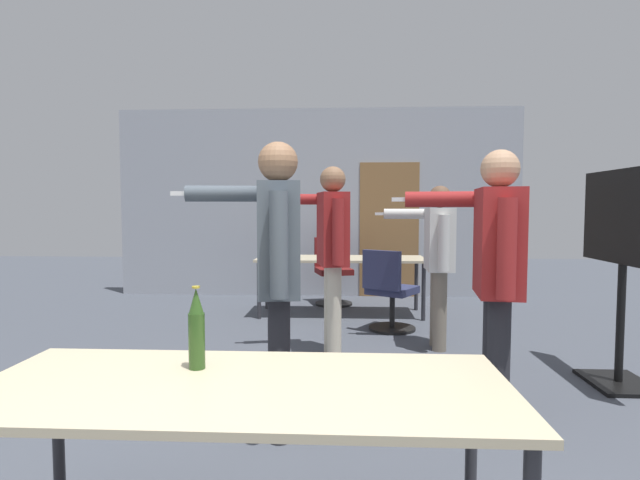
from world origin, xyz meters
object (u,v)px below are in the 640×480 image
at_px(person_far_watching, 495,262).
at_px(office_chair_near_pushed, 332,273).
at_px(tv_screen, 624,249).
at_px(person_left_plaid, 438,252).
at_px(person_near_casual, 331,242).
at_px(office_chair_far_right, 389,293).
at_px(beer_bottle, 197,330).
at_px(person_right_polo, 276,259).

bearing_deg(person_far_watching, office_chair_near_pushed, 23.11).
bearing_deg(tv_screen, person_left_plaid, -128.03).
height_order(tv_screen, person_near_casual, person_near_casual).
bearing_deg(person_left_plaid, person_near_casual, 108.56).
distance_m(tv_screen, person_near_casual, 2.33).
xyz_separation_m(office_chair_far_right, beer_bottle, (-1.07, -3.57, 0.46)).
height_order(tv_screen, beer_bottle, tv_screen).
height_order(tv_screen, office_chair_near_pushed, tv_screen).
bearing_deg(person_far_watching, tv_screen, -48.22).
xyz_separation_m(person_right_polo, office_chair_far_right, (0.89, 2.57, -0.64)).
height_order(person_far_watching, beer_bottle, person_far_watching).
distance_m(person_left_plaid, office_chair_near_pushed, 2.49).
height_order(person_near_casual, office_chair_near_pushed, person_near_casual).
bearing_deg(person_left_plaid, tv_screen, -126.19).
relative_size(person_right_polo, person_far_watching, 1.02).
relative_size(person_right_polo, office_chair_near_pushed, 1.87).
distance_m(person_right_polo, office_chair_near_pushed, 4.17).
relative_size(person_far_watching, beer_bottle, 5.22).
bearing_deg(tv_screen, person_right_polo, -68.97).
bearing_deg(person_right_polo, person_far_watching, -91.42).
xyz_separation_m(tv_screen, office_chair_near_pushed, (-2.29, 3.15, -0.61)).
bearing_deg(person_right_polo, person_left_plaid, -42.27).
distance_m(tv_screen, person_left_plaid, 1.55).
bearing_deg(person_far_watching, beer_bottle, 135.49).
bearing_deg(tv_screen, beer_bottle, -53.78).
bearing_deg(tv_screen, office_chair_far_right, -134.66).
height_order(person_right_polo, beer_bottle, person_right_polo).
distance_m(person_far_watching, beer_bottle, 1.90).
xyz_separation_m(person_right_polo, beer_bottle, (-0.17, -1.00, -0.18)).
distance_m(person_right_polo, person_left_plaid, 2.32).
relative_size(office_chair_near_pushed, beer_bottle, 2.85).
xyz_separation_m(person_far_watching, person_near_casual, (-1.04, 1.46, 0.02)).
relative_size(person_right_polo, beer_bottle, 5.33).
relative_size(person_far_watching, person_near_casual, 0.99).
relative_size(person_right_polo, person_left_plaid, 1.11).
xyz_separation_m(tv_screen, beer_bottle, (-2.69, -1.97, -0.16)).
height_order(person_left_plaid, office_chair_far_right, person_left_plaid).
height_order(person_right_polo, person_near_casual, person_right_polo).
relative_size(tv_screen, office_chair_far_right, 1.83).
relative_size(person_near_casual, beer_bottle, 5.29).
bearing_deg(person_far_watching, person_right_polo, 104.48).
relative_size(person_far_watching, person_left_plaid, 1.09).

